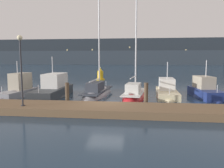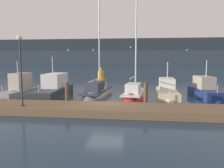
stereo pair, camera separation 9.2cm
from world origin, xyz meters
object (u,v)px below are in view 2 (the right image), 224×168
Objects in this scene: sailboat_berth_3 at (98,93)px; motorboat_berth_6 at (205,94)px; sailboat_berth_4 at (134,97)px; motorboat_berth_5 at (167,94)px; motorboat_berth_2 at (53,92)px; channel_buoy at (101,75)px; dock_lamppost at (20,59)px; motorboat_berth_1 at (19,93)px.

sailboat_berth_3 is 9.58m from motorboat_berth_6.
sailboat_berth_4 is 1.58× the size of motorboat_berth_5.
motorboat_berth_2 is 3.39× the size of channel_buoy.
motorboat_berth_6 is 2.53× the size of channel_buoy.
channel_buoy is at bearing 87.25° from dock_lamppost.
sailboat_berth_3 is (3.76, 1.35, -0.26)m from motorboat_berth_2.
motorboat_berth_2 reaches higher than motorboat_berth_5.
motorboat_berth_1 is at bearing -177.17° from motorboat_berth_2.
motorboat_berth_5 is at bearing 36.92° from dock_lamppost.
motorboat_berth_5 is (10.09, 1.44, -0.17)m from motorboat_berth_2.
motorboat_berth_6 reaches higher than channel_buoy.
sailboat_berth_4 is at bearing 0.79° from motorboat_berth_2.
motorboat_berth_2 is at bearing -174.78° from motorboat_berth_6.
sailboat_berth_4 reaches higher than dock_lamppost.
motorboat_berth_5 is at bearing -60.10° from channel_buoy.
dock_lamppost is at bearing -138.88° from sailboat_berth_4.
sailboat_berth_3 is 5.85× the size of channel_buoy.
sailboat_berth_4 is 1.82× the size of motorboat_berth_6.
motorboat_berth_2 is at bearing -160.30° from sailboat_berth_3.
motorboat_berth_5 is 1.15× the size of motorboat_berth_6.
motorboat_berth_1 is at bearing 121.98° from dock_lamppost.
motorboat_berth_5 is at bearing 8.10° from motorboat_berth_2.
motorboat_berth_1 is at bearing -175.24° from motorboat_berth_6.
dock_lamppost is at bearing -151.36° from motorboat_berth_6.
sailboat_berth_4 is at bearing 1.42° from motorboat_berth_1.
sailboat_berth_3 reaches higher than motorboat_berth_6.
sailboat_berth_3 reaches higher than motorboat_berth_2.
sailboat_berth_4 is 4.60× the size of channel_buoy.
motorboat_berth_2 is (3.19, 0.16, 0.08)m from motorboat_berth_1.
sailboat_berth_4 is (3.44, -1.25, -0.01)m from sailboat_berth_3.
sailboat_berth_3 is at bearing -179.20° from motorboat_berth_5.
motorboat_berth_2 is 1.34× the size of motorboat_berth_6.
sailboat_berth_3 is 2.31× the size of motorboat_berth_6.
motorboat_berth_1 is at bearing -167.79° from sailboat_berth_3.
channel_buoy is at bearing 127.96° from motorboat_berth_6.
dock_lamppost reaches higher than motorboat_berth_2.
sailboat_berth_3 is 2.01× the size of motorboat_berth_5.
motorboat_berth_5 is at bearing 176.19° from motorboat_berth_6.
dock_lamppost is at bearing -58.02° from motorboat_berth_1.
motorboat_berth_6 is at bearing 4.76° from motorboat_berth_1.
sailboat_berth_4 is 3.18m from motorboat_berth_5.
motorboat_berth_1 reaches higher than channel_buoy.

